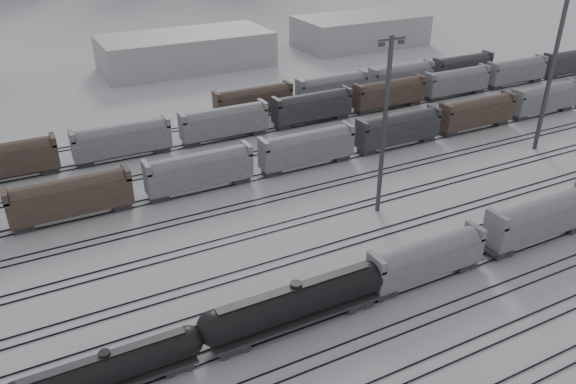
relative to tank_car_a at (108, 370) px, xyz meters
name	(u,v)px	position (x,y,z in m)	size (l,w,h in m)	color
ground	(391,300)	(27.86, -1.00, -2.34)	(900.00, 900.00, 0.00)	silver
tracks	(307,221)	(27.86, 16.50, -2.26)	(220.00, 71.50, 0.16)	black
tank_car_a	(108,370)	(0.00, 0.00, 0.00)	(16.37, 2.73, 4.05)	black
tank_car_b	(296,302)	(17.40, 0.00, 0.44)	(19.47, 3.25, 4.81)	black
hopper_car_a	(427,257)	(32.95, 0.00, 0.68)	(13.65, 2.71, 4.88)	black
hopper_car_b	(541,217)	(49.88, 0.00, 1.06)	(15.40, 3.06, 5.51)	black
light_mast_c	(385,124)	(37.49, 14.85, 9.72)	(3.64, 0.58, 22.74)	#3C3C3E
light_mast_d	(553,64)	(72.36, 19.85, 11.69)	(4.23, 0.68, 26.46)	#3C3C3E
bg_string_near	(307,150)	(35.86, 31.00, 0.46)	(151.00, 3.00, 5.60)	gray
bg_string_mid	(312,108)	(45.86, 47.00, 0.46)	(151.00, 3.00, 5.60)	black
bg_string_far	(367,84)	(63.36, 55.00, 0.46)	(66.00, 3.00, 5.60)	#4F3C32
warehouse_mid	(186,51)	(37.86, 94.00, 1.66)	(40.00, 18.00, 8.00)	#9B9B9D
warehouse_right	(360,31)	(87.86, 94.00, 1.66)	(35.00, 18.00, 8.00)	#9B9B9D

